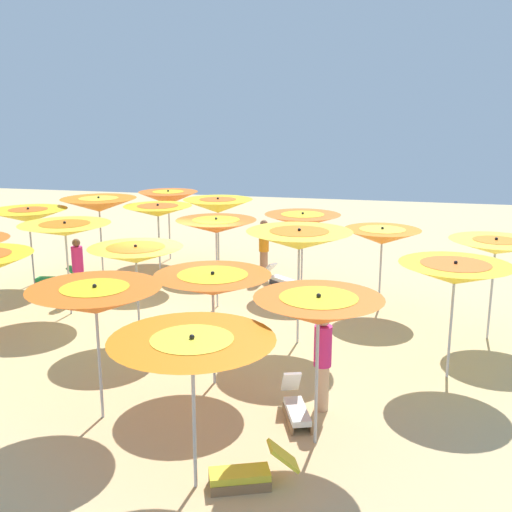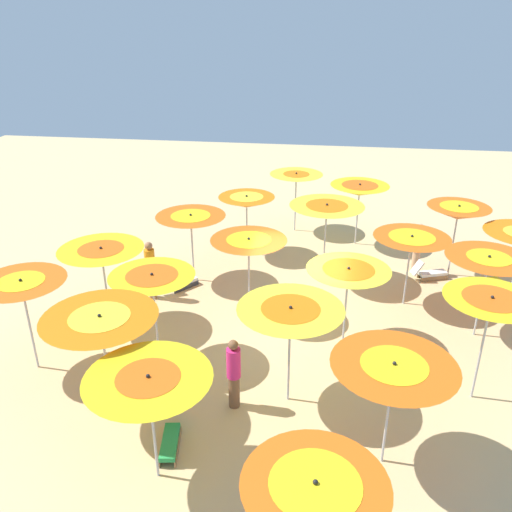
{
  "view_description": "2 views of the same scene",
  "coord_description": "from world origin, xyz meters",
  "px_view_note": "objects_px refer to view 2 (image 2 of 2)",
  "views": [
    {
      "loc": [
        5.02,
        -12.99,
        4.96
      ],
      "look_at": [
        1.4,
        2.21,
        1.2
      ],
      "focal_mm": 42.48,
      "sensor_mm": 36.0,
      "label": 1
    },
    {
      "loc": [
        -12.1,
        -0.64,
        7.74
      ],
      "look_at": [
        2.0,
        1.38,
        1.16
      ],
      "focal_mm": 37.14,
      "sensor_mm": 36.0,
      "label": 2
    }
  ],
  "objects_px": {
    "beach_umbrella_6": "(290,315)",
    "beach_umbrella_8": "(411,243)",
    "beach_umbrella_13": "(327,211)",
    "beach_umbrella_18": "(247,202)",
    "beach_umbrella_19": "(296,178)",
    "beach_umbrella_12": "(249,245)",
    "beach_umbrella_14": "(359,190)",
    "beach_umbrella_16": "(102,256)",
    "beach_umbrella_5": "(149,386)",
    "beach_umbrella_9": "(458,213)",
    "beach_umbrella_7": "(348,275)",
    "beachgoer_2": "(234,373)",
    "beach_umbrella_15": "(22,289)",
    "beach_umbrella_0": "(315,494)",
    "beachgoer_1": "(151,269)",
    "beach_umbrella_2": "(490,306)",
    "beach_umbrella_11": "(152,281)",
    "lounger_3": "(171,437)",
    "lounger_1": "(430,273)",
    "beachgoer_0": "(417,248)",
    "beach_umbrella_10": "(101,325)",
    "beach_ball": "(144,307)",
    "lounger_2": "(498,282)",
    "lounger_0": "(180,283)",
    "beach_umbrella_1": "(393,372)",
    "beach_umbrella_17": "(191,221)",
    "beach_umbrella_3": "(488,265)"
  },
  "relations": [
    {
      "from": "beach_umbrella_15",
      "to": "beach_umbrella_9",
      "type": "bearing_deg",
      "value": -58.59
    },
    {
      "from": "beach_umbrella_3",
      "to": "beach_umbrella_13",
      "type": "relative_size",
      "value": 0.9
    },
    {
      "from": "beach_umbrella_8",
      "to": "beach_umbrella_19",
      "type": "xyz_separation_m",
      "value": [
        5.26,
        3.58,
        0.18
      ]
    },
    {
      "from": "beach_ball",
      "to": "beach_umbrella_3",
      "type": "bearing_deg",
      "value": -89.5
    },
    {
      "from": "beach_umbrella_5",
      "to": "beach_umbrella_15",
      "type": "height_order",
      "value": "beach_umbrella_15"
    },
    {
      "from": "beach_umbrella_9",
      "to": "beach_umbrella_7",
      "type": "bearing_deg",
      "value": 142.37
    },
    {
      "from": "beach_umbrella_10",
      "to": "beach_ball",
      "type": "bearing_deg",
      "value": 10.31
    },
    {
      "from": "lounger_1",
      "to": "beachgoer_1",
      "type": "bearing_deg",
      "value": 175.91
    },
    {
      "from": "beach_umbrella_5",
      "to": "beach_umbrella_8",
      "type": "distance_m",
      "value": 8.79
    },
    {
      "from": "beach_umbrella_10",
      "to": "lounger_2",
      "type": "bearing_deg",
      "value": -53.54
    },
    {
      "from": "beachgoer_0",
      "to": "beach_umbrella_1",
      "type": "bearing_deg",
      "value": 101.45
    },
    {
      "from": "beach_umbrella_6",
      "to": "beach_umbrella_9",
      "type": "bearing_deg",
      "value": -34.13
    },
    {
      "from": "beach_umbrella_0",
      "to": "beachgoer_1",
      "type": "height_order",
      "value": "beach_umbrella_0"
    },
    {
      "from": "beach_umbrella_0",
      "to": "beach_umbrella_17",
      "type": "distance_m",
      "value": 10.53
    },
    {
      "from": "beach_umbrella_12",
      "to": "beach_umbrella_16",
      "type": "distance_m",
      "value": 3.8
    },
    {
      "from": "beach_umbrella_1",
      "to": "lounger_2",
      "type": "xyz_separation_m",
      "value": [
        7.58,
        -4.01,
        -1.86
      ]
    },
    {
      "from": "beach_umbrella_14",
      "to": "beachgoer_1",
      "type": "xyz_separation_m",
      "value": [
        -4.96,
        6.07,
        -1.11
      ]
    },
    {
      "from": "lounger_3",
      "to": "lounger_0",
      "type": "bearing_deg",
      "value": -175.21
    },
    {
      "from": "beach_umbrella_10",
      "to": "beach_umbrella_18",
      "type": "distance_m",
      "value": 8.63
    },
    {
      "from": "beach_umbrella_19",
      "to": "beach_umbrella_12",
      "type": "bearing_deg",
      "value": 173.19
    },
    {
      "from": "beach_umbrella_12",
      "to": "beachgoer_2",
      "type": "distance_m",
      "value": 4.01
    },
    {
      "from": "beach_umbrella_14",
      "to": "beach_umbrella_18",
      "type": "relative_size",
      "value": 1.06
    },
    {
      "from": "beach_umbrella_2",
      "to": "beach_umbrella_8",
      "type": "relative_size",
      "value": 1.18
    },
    {
      "from": "beach_umbrella_14",
      "to": "lounger_1",
      "type": "xyz_separation_m",
      "value": [
        -2.54,
        -2.27,
        -1.84
      ]
    },
    {
      "from": "beach_umbrella_2",
      "to": "beach_umbrella_12",
      "type": "distance_m",
      "value": 6.08
    },
    {
      "from": "beach_umbrella_0",
      "to": "beach_umbrella_5",
      "type": "bearing_deg",
      "value": 55.47
    },
    {
      "from": "beach_umbrella_11",
      "to": "lounger_3",
      "type": "distance_m",
      "value": 3.55
    },
    {
      "from": "beach_umbrella_6",
      "to": "beach_umbrella_14",
      "type": "bearing_deg",
      "value": -10.75
    },
    {
      "from": "beach_umbrella_16",
      "to": "beach_umbrella_19",
      "type": "relative_size",
      "value": 1.01
    },
    {
      "from": "beach_umbrella_6",
      "to": "beach_ball",
      "type": "height_order",
      "value": "beach_umbrella_6"
    },
    {
      "from": "beach_umbrella_12",
      "to": "beach_umbrella_19",
      "type": "distance_m",
      "value": 6.58
    },
    {
      "from": "beach_umbrella_6",
      "to": "beach_umbrella_8",
      "type": "height_order",
      "value": "beach_umbrella_6"
    },
    {
      "from": "beach_umbrella_11",
      "to": "beach_umbrella_19",
      "type": "relative_size",
      "value": 1.01
    },
    {
      "from": "beach_umbrella_9",
      "to": "beach_umbrella_13",
      "type": "distance_m",
      "value": 4.13
    },
    {
      "from": "beach_umbrella_2",
      "to": "beach_umbrella_8",
      "type": "bearing_deg",
      "value": 14.55
    },
    {
      "from": "beach_umbrella_10",
      "to": "beach_umbrella_16",
      "type": "bearing_deg",
      "value": 22.9
    },
    {
      "from": "beach_umbrella_13",
      "to": "beach_umbrella_6",
      "type": "bearing_deg",
      "value": 174.18
    },
    {
      "from": "beach_umbrella_13",
      "to": "beach_umbrella_18",
      "type": "bearing_deg",
      "value": 58.59
    },
    {
      "from": "beach_umbrella_17",
      "to": "lounger_1",
      "type": "xyz_separation_m",
      "value": [
        1.11,
        -7.42,
        -1.79
      ]
    },
    {
      "from": "beach_umbrella_19",
      "to": "beachgoer_2",
      "type": "height_order",
      "value": "beach_umbrella_19"
    },
    {
      "from": "beach_umbrella_16",
      "to": "beach_umbrella_5",
      "type": "bearing_deg",
      "value": -149.15
    },
    {
      "from": "beach_umbrella_2",
      "to": "lounger_2",
      "type": "height_order",
      "value": "beach_umbrella_2"
    },
    {
      "from": "beach_umbrella_5",
      "to": "beach_umbrella_18",
      "type": "height_order",
      "value": "beach_umbrella_5"
    },
    {
      "from": "lounger_1",
      "to": "beachgoer_0",
      "type": "distance_m",
      "value": 0.89
    },
    {
      "from": "beach_umbrella_8",
      "to": "beachgoer_1",
      "type": "height_order",
      "value": "beach_umbrella_8"
    },
    {
      "from": "beach_umbrella_0",
      "to": "beach_umbrella_8",
      "type": "relative_size",
      "value": 1.13
    },
    {
      "from": "beach_umbrella_9",
      "to": "beach_umbrella_11",
      "type": "distance_m",
      "value": 9.74
    },
    {
      "from": "beachgoer_2",
      "to": "beach_umbrella_11",
      "type": "bearing_deg",
      "value": -60.56
    },
    {
      "from": "lounger_1",
      "to": "lounger_2",
      "type": "xyz_separation_m",
      "value": [
        -0.32,
        -1.97,
        0.0
      ]
    },
    {
      "from": "beach_umbrella_0",
      "to": "beach_umbrella_17",
      "type": "xyz_separation_m",
      "value": [
        9.69,
        4.13,
        -0.22
      ]
    }
  ]
}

